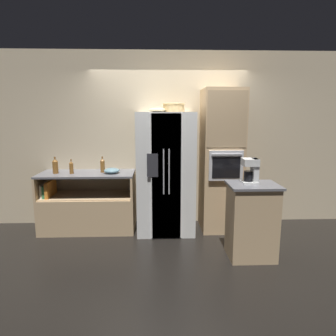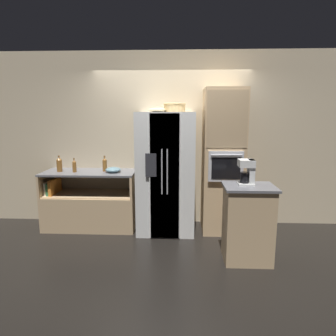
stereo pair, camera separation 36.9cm
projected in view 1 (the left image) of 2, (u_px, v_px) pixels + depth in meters
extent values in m
plane|color=black|center=(170.00, 230.00, 4.74)|extent=(20.00, 20.00, 0.00)
cube|color=beige|center=(169.00, 140.00, 4.93)|extent=(12.00, 0.06, 2.80)
cube|color=tan|center=(89.00, 213.00, 4.74)|extent=(1.45, 0.63, 0.55)
cube|color=tan|center=(88.00, 195.00, 4.69)|extent=(1.39, 0.58, 0.02)
cube|color=tan|center=(42.00, 186.00, 4.63)|extent=(0.04, 0.63, 0.34)
cube|color=tan|center=(133.00, 185.00, 4.69)|extent=(0.04, 0.63, 0.34)
cube|color=slate|center=(87.00, 174.00, 4.63)|extent=(1.45, 0.63, 0.03)
cube|color=silver|center=(45.00, 190.00, 4.62)|extent=(0.03, 0.36, 0.20)
cube|color=#337A4C|center=(48.00, 190.00, 4.62)|extent=(0.04, 0.38, 0.19)
cube|color=orange|center=(51.00, 188.00, 4.62)|extent=(0.05, 0.42, 0.24)
cube|color=white|center=(166.00, 173.00, 4.62)|extent=(0.86, 0.74, 1.85)
cube|color=white|center=(166.00, 178.00, 4.24)|extent=(0.43, 0.02, 1.81)
cube|color=white|center=(167.00, 178.00, 4.24)|extent=(0.43, 0.02, 1.81)
cylinder|color=#B2B2B7|center=(164.00, 172.00, 4.20)|extent=(0.02, 0.02, 0.65)
cylinder|color=#B2B2B7|center=(169.00, 172.00, 4.20)|extent=(0.02, 0.02, 0.65)
cube|color=#2D2D33|center=(152.00, 165.00, 4.19)|extent=(0.16, 0.01, 0.33)
cube|color=tan|center=(221.00, 161.00, 4.67)|extent=(0.61, 0.63, 2.19)
cube|color=silver|center=(226.00, 166.00, 4.34)|extent=(0.50, 0.04, 0.44)
cube|color=black|center=(226.00, 168.00, 4.33)|extent=(0.41, 0.01, 0.31)
cylinder|color=#B2B2B7|center=(227.00, 154.00, 4.28)|extent=(0.44, 0.02, 0.02)
cube|color=tan|center=(227.00, 119.00, 4.24)|extent=(0.57, 0.01, 0.80)
cube|color=tan|center=(252.00, 222.00, 3.79)|extent=(0.57, 0.46, 0.93)
cube|color=slate|center=(253.00, 185.00, 3.71)|extent=(0.62, 0.50, 0.03)
cylinder|color=tan|center=(174.00, 108.00, 4.49)|extent=(0.32, 0.32, 0.12)
torus|color=tan|center=(174.00, 104.00, 4.48)|extent=(0.34, 0.34, 0.03)
ellipsoid|color=beige|center=(157.00, 110.00, 4.37)|extent=(0.26, 0.26, 0.06)
cylinder|color=brown|center=(55.00, 167.00, 4.56)|extent=(0.08, 0.08, 0.18)
cone|color=brown|center=(55.00, 160.00, 4.54)|extent=(0.08, 0.08, 0.05)
cylinder|color=brown|center=(55.00, 158.00, 4.53)|extent=(0.03, 0.03, 0.03)
cylinder|color=brown|center=(71.00, 168.00, 4.54)|extent=(0.06, 0.06, 0.16)
cone|color=brown|center=(71.00, 162.00, 4.52)|extent=(0.06, 0.06, 0.03)
cylinder|color=brown|center=(71.00, 160.00, 4.52)|extent=(0.02, 0.02, 0.03)
cylinder|color=brown|center=(103.00, 167.00, 4.65)|extent=(0.07, 0.07, 0.18)
cone|color=brown|center=(102.00, 160.00, 4.63)|extent=(0.07, 0.07, 0.04)
cylinder|color=brown|center=(102.00, 158.00, 4.63)|extent=(0.02, 0.02, 0.03)
ellipsoid|color=#668C99|center=(112.00, 171.00, 4.58)|extent=(0.24, 0.24, 0.08)
cube|color=white|center=(249.00, 182.00, 3.75)|extent=(0.19, 0.19, 0.02)
cylinder|color=black|center=(248.00, 176.00, 3.74)|extent=(0.11, 0.11, 0.13)
cube|color=white|center=(255.00, 171.00, 3.73)|extent=(0.07, 0.16, 0.31)
cube|color=white|center=(250.00, 162.00, 3.71)|extent=(0.19, 0.19, 0.09)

